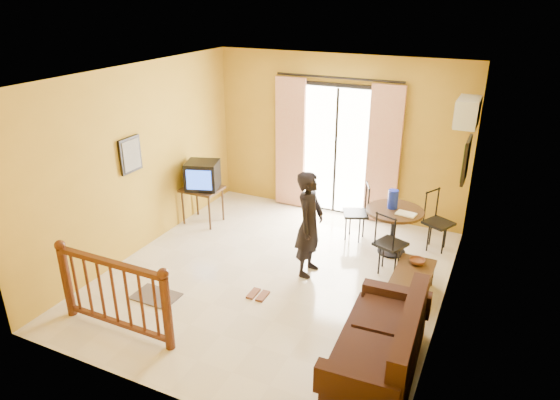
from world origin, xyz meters
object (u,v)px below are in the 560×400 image
at_px(sofa, 383,347).
at_px(dining_table, 394,219).
at_px(coffee_table, 413,279).
at_px(standing_person, 309,224).
at_px(television, 203,175).

bearing_deg(sofa, dining_table, 98.62).
height_order(coffee_table, standing_person, standing_person).
distance_m(dining_table, coffee_table, 1.23).
height_order(television, sofa, television).
bearing_deg(dining_table, coffee_table, -63.83).
bearing_deg(sofa, television, 145.45).
bearing_deg(television, coffee_table, -29.95).
relative_size(dining_table, coffee_table, 1.02).
bearing_deg(television, dining_table, -12.95).
bearing_deg(standing_person, dining_table, -41.34).
relative_size(coffee_table, sofa, 0.49).
height_order(dining_table, coffee_table, dining_table).
bearing_deg(coffee_table, sofa, -89.89).
relative_size(television, dining_table, 0.75).
bearing_deg(coffee_table, television, 168.57).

